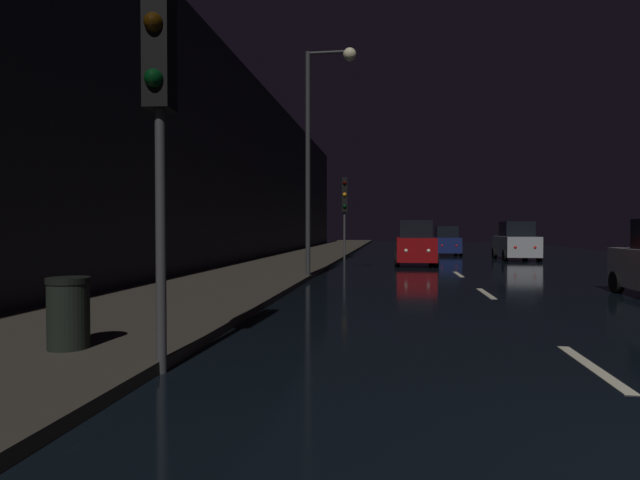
# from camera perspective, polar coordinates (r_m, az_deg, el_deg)

# --- Properties ---
(ground) EXTENTS (27.13, 84.00, 0.02)m
(ground) POSITION_cam_1_polar(r_m,az_deg,el_deg) (28.43, 12.90, -2.24)
(ground) COLOR black
(sidewalk_left) EXTENTS (4.40, 84.00, 0.15)m
(sidewalk_left) POSITION_cam_1_polar(r_m,az_deg,el_deg) (28.74, -1.90, -2.00)
(sidewalk_left) COLOR #38332B
(sidewalk_left) RESTS_ON ground
(building_facade_left) EXTENTS (0.80, 63.00, 9.64)m
(building_facade_left) POSITION_cam_1_polar(r_m,az_deg,el_deg) (26.07, -8.94, 8.09)
(building_facade_left) COLOR black
(building_facade_left) RESTS_ON ground
(lane_centerline) EXTENTS (0.16, 15.28, 0.01)m
(lane_centerline) POSITION_cam_1_polar(r_m,az_deg,el_deg) (13.89, 18.16, -5.87)
(lane_centerline) COLOR beige
(lane_centerline) RESTS_ON ground
(traffic_light_near_left) EXTENTS (0.33, 0.47, 5.01)m
(traffic_light_near_left) POSITION_cam_1_polar(r_m,az_deg,el_deg) (6.66, -17.31, 18.12)
(traffic_light_near_left) COLOR #38383A
(traffic_light_near_left) RESTS_ON ground
(traffic_light_far_left) EXTENTS (0.35, 0.48, 4.52)m
(traffic_light_far_left) POSITION_cam_1_polar(r_m,az_deg,el_deg) (28.54, 2.71, 4.36)
(traffic_light_far_left) COLOR #38383A
(traffic_light_far_left) RESTS_ON ground
(streetlamp_overhead) EXTENTS (1.70, 0.44, 7.69)m
(streetlamp_overhead) POSITION_cam_1_polar(r_m,az_deg,el_deg) (17.65, 0.09, 12.14)
(streetlamp_overhead) COLOR #2D2D30
(streetlamp_overhead) RESTS_ON ground
(trash_bin_curbside) EXTENTS (0.55, 0.55, 0.93)m
(trash_bin_curbside) POSITION_cam_1_polar(r_m,az_deg,el_deg) (7.57, -25.95, -7.20)
(trash_bin_curbside) COLOR black
(trash_bin_curbside) RESTS_ON sidewalk_left
(car_approaching_headlights) EXTENTS (1.93, 4.18, 2.11)m
(car_approaching_headlights) POSITION_cam_1_polar(r_m,az_deg,el_deg) (24.94, 10.44, -0.48)
(car_approaching_headlights) COLOR maroon
(car_approaching_headlights) RESTS_ON ground
(car_parked_right_far) EXTENTS (1.93, 4.17, 2.10)m
(car_parked_right_far) POSITION_cam_1_polar(r_m,az_deg,el_deg) (30.30, 20.76, -0.24)
(car_parked_right_far) COLOR #A5A8AD
(car_parked_right_far) RESTS_ON ground
(car_distant_taillights) EXTENTS (1.71, 3.70, 1.86)m
(car_distant_taillights) POSITION_cam_1_polar(r_m,az_deg,el_deg) (34.37, 13.73, -0.20)
(car_distant_taillights) COLOR #141E51
(car_distant_taillights) RESTS_ON ground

